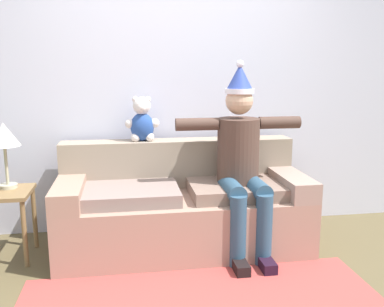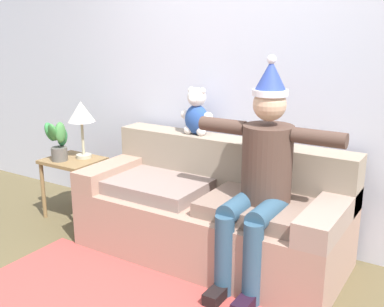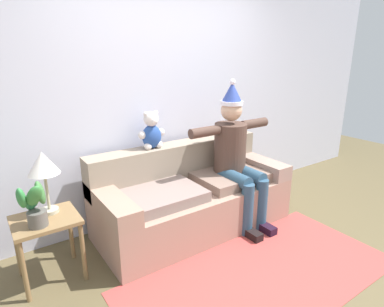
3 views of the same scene
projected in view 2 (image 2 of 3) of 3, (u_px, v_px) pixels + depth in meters
back_wall at (246, 72)px, 3.67m from camera, size 7.00×0.10×2.70m
couch at (213, 211)px, 3.53m from camera, size 2.00×0.86×0.85m
person_seated at (261, 172)px, 3.04m from camera, size 1.02×0.77×1.53m
teddy_bear at (196, 113)px, 3.71m from camera, size 0.29×0.17×0.38m
side_table at (73, 169)px, 4.19m from camera, size 0.49×0.42×0.54m
table_lamp at (81, 114)px, 4.09m from camera, size 0.24×0.24×0.51m
potted_plant at (58, 141)px, 4.07m from camera, size 0.22×0.21×0.37m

